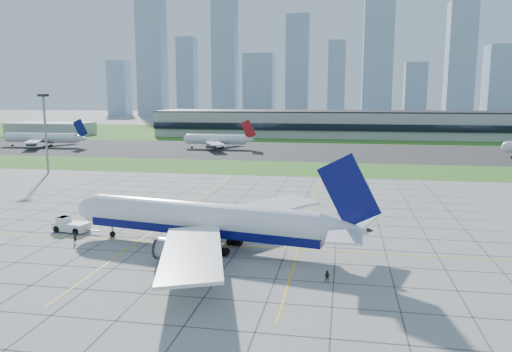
{
  "coord_description": "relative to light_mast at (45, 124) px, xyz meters",
  "views": [
    {
      "loc": [
        24.89,
        -81.38,
        25.21
      ],
      "look_at": [
        5.28,
        29.13,
        7.0
      ],
      "focal_mm": 35.0,
      "sensor_mm": 36.0,
      "label": 1
    }
  ],
  "objects": [
    {
      "name": "apron_markings",
      "position": [
        70.43,
        -53.91,
        -16.17
      ],
      "size": [
        120.0,
        130.0,
        0.03
      ],
      "color": "#474744",
      "rests_on": "ground"
    },
    {
      "name": "distant_jet_1",
      "position": [
        35.6,
        83.49,
        -11.7
      ],
      "size": [
        32.93,
        42.66,
        14.08
      ],
      "color": "white",
      "rests_on": "ground"
    },
    {
      "name": "airliner",
      "position": [
        72.48,
        -68.5,
        -11.56
      ],
      "size": [
        53.29,
        53.53,
        16.9
      ],
      "rotation": [
        0.0,
        0.0,
        -0.18
      ],
      "color": "white",
      "rests_on": "ground"
    },
    {
      "name": "service_block",
      "position": [
        -90.0,
        145.0,
        -12.18
      ],
      "size": [
        50.0,
        25.0,
        8.0
      ],
      "primitive_type": "cube",
      "color": "#B7B7B2",
      "rests_on": "ground"
    },
    {
      "name": "city_skyline",
      "position": [
        61.29,
        455.0,
        42.91
      ],
      "size": [
        523.0,
        32.4,
        160.0
      ],
      "color": "#99B0C8",
      "rests_on": "ground"
    },
    {
      "name": "distant_jet_0",
      "position": [
        -51.6,
        77.29,
        -11.69
      ],
      "size": [
        43.09,
        42.66,
        14.08
      ],
      "color": "white",
      "rests_on": "ground"
    },
    {
      "name": "grass_median",
      "position": [
        70.0,
        25.0,
        -16.16
      ],
      "size": [
        700.0,
        35.0,
        0.04
      ],
      "primitive_type": "cube",
      "color": "#3D7521",
      "rests_on": "ground"
    },
    {
      "name": "crew_far",
      "position": [
        93.16,
        -81.08,
        -15.32
      ],
      "size": [
        0.92,
        0.76,
        1.73
      ],
      "primitive_type": "imported",
      "rotation": [
        0.0,
        0.0,
        -0.13
      ],
      "color": "black",
      "rests_on": "ground"
    },
    {
      "name": "grass_far",
      "position": [
        70.0,
        190.0,
        -16.16
      ],
      "size": [
        700.0,
        145.0,
        0.04
      ],
      "primitive_type": "cube",
      "color": "#3D7521",
      "rests_on": "ground"
    },
    {
      "name": "terminal",
      "position": [
        110.0,
        164.87,
        -8.29
      ],
      "size": [
        260.0,
        43.0,
        15.8
      ],
      "color": "#B7B7B2",
      "rests_on": "ground"
    },
    {
      "name": "ground",
      "position": [
        70.0,
        -65.0,
        -16.18
      ],
      "size": [
        1400.0,
        1400.0,
        0.0
      ],
      "primitive_type": "plane",
      "color": "gray",
      "rests_on": "ground"
    },
    {
      "name": "crew_near",
      "position": [
        49.74,
        -70.18,
        -15.26
      ],
      "size": [
        0.67,
        0.79,
        1.84
      ],
      "primitive_type": "imported",
      "rotation": [
        0.0,
        0.0,
        1.16
      ],
      "color": "black",
      "rests_on": "ground"
    },
    {
      "name": "asphalt_taxiway",
      "position": [
        70.0,
        80.0,
        -16.15
      ],
      "size": [
        700.0,
        75.0,
        0.04
      ],
      "primitive_type": "cube",
      "color": "#383838",
      "rests_on": "ground"
    },
    {
      "name": "light_mast",
      "position": [
        0.0,
        0.0,
        0.0
      ],
      "size": [
        2.5,
        2.5,
        25.6
      ],
      "color": "gray",
      "rests_on": "ground"
    },
    {
      "name": "pushback_tug",
      "position": [
        44.75,
        -63.29,
        -14.99
      ],
      "size": [
        9.79,
        4.35,
        2.69
      ],
      "rotation": [
        0.0,
        0.0,
        -0.18
      ],
      "color": "white",
      "rests_on": "ground"
    }
  ]
}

